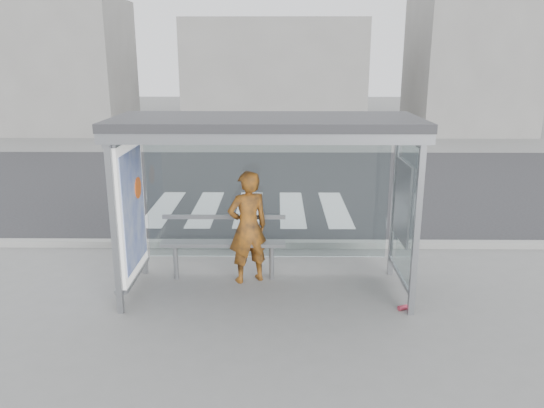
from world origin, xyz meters
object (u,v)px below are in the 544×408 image
Objects in this scene: bus_shelter at (240,162)px; bench at (223,243)px; person at (248,227)px; soda_can at (403,308)px.

bus_shelter reaches higher than bench.
soda_can is (2.21, -0.99, -0.85)m from person.
person reaches higher than bench.
soda_can is at bearing 131.97° from person.
bus_shelter is 1.15m from person.
person is (0.08, 0.35, -1.10)m from bus_shelter.
bus_shelter is 1.49m from bench.
bench is (-0.31, 0.43, -1.39)m from bus_shelter.
bench is at bearing 157.55° from soda_can.
person is at bearing -12.06° from bench.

